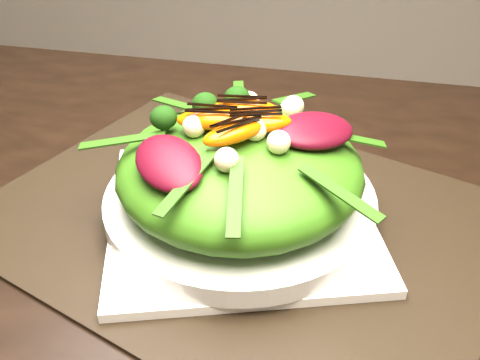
% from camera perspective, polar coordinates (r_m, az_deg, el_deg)
% --- Properties ---
extents(dining_table, '(1.60, 0.90, 0.75)m').
position_cam_1_polar(dining_table, '(0.52, 2.14, -11.18)').
color(dining_table, black).
rests_on(dining_table, floor).
extents(placemat, '(0.58, 0.51, 0.00)m').
position_cam_1_polar(placemat, '(0.56, -0.00, -3.89)').
color(placemat, black).
rests_on(placemat, dining_table).
extents(plate_base, '(0.32, 0.32, 0.01)m').
position_cam_1_polar(plate_base, '(0.55, -0.00, -3.34)').
color(plate_base, white).
rests_on(plate_base, placemat).
extents(salad_bowl, '(0.34, 0.34, 0.02)m').
position_cam_1_polar(salad_bowl, '(0.55, -0.00, -2.14)').
color(salad_bowl, silver).
rests_on(salad_bowl, plate_base).
extents(lettuce_mound, '(0.24, 0.24, 0.08)m').
position_cam_1_polar(lettuce_mound, '(0.52, -0.00, 1.12)').
color(lettuce_mound, '#3B6E14').
rests_on(lettuce_mound, salad_bowl).
extents(radicchio_leaf, '(0.09, 0.09, 0.02)m').
position_cam_1_polar(radicchio_leaf, '(0.51, 7.54, 5.02)').
color(radicchio_leaf, '#420712').
rests_on(radicchio_leaf, lettuce_mound).
extents(orange_segment, '(0.07, 0.05, 0.02)m').
position_cam_1_polar(orange_segment, '(0.53, -1.59, 7.11)').
color(orange_segment, '#DF5103').
rests_on(orange_segment, lettuce_mound).
extents(broccoli_floret, '(0.04, 0.04, 0.03)m').
position_cam_1_polar(broccoli_floret, '(0.54, -5.88, 8.01)').
color(broccoli_floret, black).
rests_on(broccoli_floret, lettuce_mound).
extents(macadamia_nut, '(0.03, 0.03, 0.02)m').
position_cam_1_polar(macadamia_nut, '(0.46, 3.32, 2.97)').
color(macadamia_nut, beige).
rests_on(macadamia_nut, lettuce_mound).
extents(balsamic_drizzle, '(0.04, 0.02, 0.00)m').
position_cam_1_polar(balsamic_drizzle, '(0.52, -1.60, 7.99)').
color(balsamic_drizzle, black).
rests_on(balsamic_drizzle, orange_segment).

